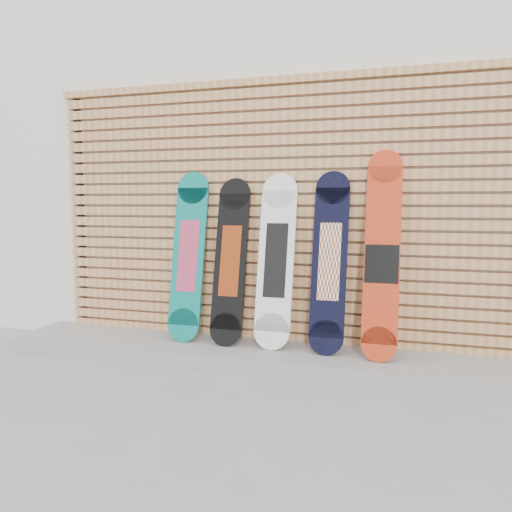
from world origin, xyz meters
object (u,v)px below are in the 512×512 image
object	(u,v)px
snowboard_1	(230,261)
snowboard_4	(382,255)
snowboard_0	(188,256)
snowboard_2	(276,260)
snowboard_3	(330,261)

from	to	relation	value
snowboard_1	snowboard_4	size ratio (longest dim) A/B	0.87
snowboard_0	snowboard_2	distance (m)	0.77
snowboard_2	snowboard_4	world-z (taller)	snowboard_4
snowboard_3	snowboard_1	bearing A→B (deg)	179.64
snowboard_3	snowboard_4	world-z (taller)	snowboard_4
snowboard_0	snowboard_4	world-z (taller)	snowboard_4
snowboard_4	snowboard_2	bearing A→B (deg)	177.52
snowboard_1	snowboard_2	size ratio (longest dim) A/B	0.98
snowboard_0	snowboard_3	xyz separation A→B (m)	(1.20, -0.01, -0.01)
snowboard_0	snowboard_4	distance (m)	1.60
snowboard_2	snowboard_3	distance (m)	0.43
snowboard_0	snowboard_4	bearing A→B (deg)	-1.50
snowboard_1	snowboard_2	bearing A→B (deg)	0.41
snowboard_4	snowboard_1	bearing A→B (deg)	178.44
snowboard_0	snowboard_3	distance (m)	1.20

